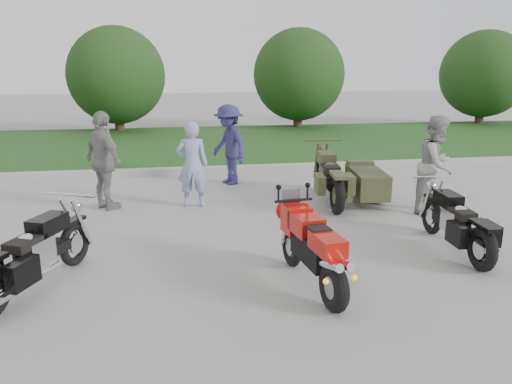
{
  "coord_description": "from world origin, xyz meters",
  "views": [
    {
      "loc": [
        -0.9,
        -6.19,
        2.67
      ],
      "look_at": [
        0.25,
        0.91,
        0.8
      ],
      "focal_mm": 35.0,
      "sensor_mm": 36.0,
      "label": 1
    }
  ],
  "objects": [
    {
      "name": "ground",
      "position": [
        0.0,
        0.0,
        0.0
      ],
      "size": [
        80.0,
        80.0,
        0.0
      ],
      "primitive_type": "plane",
      "color": "#A0A19B",
      "rests_on": "ground"
    },
    {
      "name": "curb",
      "position": [
        0.0,
        6.0,
        0.07
      ],
      "size": [
        60.0,
        0.3,
        0.15
      ],
      "primitive_type": "cube",
      "color": "#9F9D96",
      "rests_on": "ground"
    },
    {
      "name": "grass_strip",
      "position": [
        0.0,
        10.15,
        0.07
      ],
      "size": [
        60.0,
        8.0,
        0.14
      ],
      "primitive_type": "cube",
      "color": "#315C1F",
      "rests_on": "ground"
    },
    {
      "name": "tree_mid_left",
      "position": [
        -3.0,
        13.5,
        2.19
      ],
      "size": [
        3.6,
        3.6,
        4.0
      ],
      "color": "#3F2B1C",
      "rests_on": "ground"
    },
    {
      "name": "tree_mid_right",
      "position": [
        4.0,
        13.5,
        2.19
      ],
      "size": [
        3.6,
        3.6,
        4.0
      ],
      "color": "#3F2B1C",
      "rests_on": "ground"
    },
    {
      "name": "tree_far_right",
      "position": [
        12.0,
        13.5,
        2.19
      ],
      "size": [
        3.6,
        3.6,
        4.0
      ],
      "color": "#3F2B1C",
      "rests_on": "ground"
    },
    {
      "name": "sportbike_red",
      "position": [
        0.67,
        -0.75,
        0.53
      ],
      "size": [
        0.47,
        1.89,
        0.9
      ],
      "rotation": [
        0.0,
        0.0,
        0.13
      ],
      "color": "black",
      "rests_on": "ground"
    },
    {
      "name": "cruiser_left",
      "position": [
        -2.64,
        -0.35,
        0.43
      ],
      "size": [
        0.99,
        2.06,
        0.84
      ],
      "rotation": [
        0.0,
        0.0,
        -0.41
      ],
      "color": "black",
      "rests_on": "ground"
    },
    {
      "name": "cruiser_right",
      "position": [
        3.05,
        0.04,
        0.41
      ],
      "size": [
        0.37,
        2.08,
        0.8
      ],
      "rotation": [
        0.0,
        0.0,
        -0.06
      ],
      "color": "black",
      "rests_on": "ground"
    },
    {
      "name": "cruiser_sidecar",
      "position": [
        2.45,
        2.83,
        0.44
      ],
      "size": [
        1.32,
        2.41,
        0.93
      ],
      "rotation": [
        0.0,
        0.0,
        -0.12
      ],
      "color": "black",
      "rests_on": "ground"
    },
    {
      "name": "person_stripe",
      "position": [
        -0.61,
        3.08,
        0.81
      ],
      "size": [
        0.63,
        0.45,
        1.63
      ],
      "primitive_type": "imported",
      "rotation": [
        0.0,
        0.0,
        3.04
      ],
      "color": "#8D94C1",
      "rests_on": "ground"
    },
    {
      "name": "person_grey",
      "position": [
        3.73,
        1.99,
        0.89
      ],
      "size": [
        1.09,
        1.06,
        1.77
      ],
      "primitive_type": "imported",
      "rotation": [
        0.0,
        0.0,
        0.69
      ],
      "color": "gray",
      "rests_on": "ground"
    },
    {
      "name": "person_denim",
      "position": [
        0.27,
        4.78,
        0.89
      ],
      "size": [
        1.09,
        1.32,
        1.78
      ],
      "primitive_type": "imported",
      "rotation": [
        0.0,
        0.0,
        -1.13
      ],
      "color": "navy",
      "rests_on": "ground"
    },
    {
      "name": "person_back",
      "position": [
        -2.22,
        3.16,
        0.92
      ],
      "size": [
        1.01,
        1.12,
        1.83
      ],
      "primitive_type": "imported",
      "rotation": [
        0.0,
        0.0,
        2.23
      ],
      "color": "gray",
      "rests_on": "ground"
    }
  ]
}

